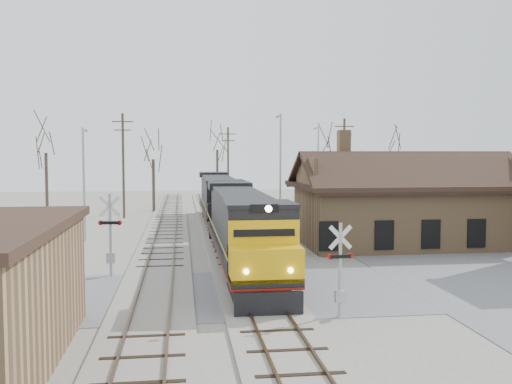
# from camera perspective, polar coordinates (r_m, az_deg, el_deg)

# --- Properties ---
(ground) EXTENTS (140.00, 140.00, 0.00)m
(ground) POSITION_cam_1_polar(r_m,az_deg,el_deg) (26.28, -0.08, -10.00)
(ground) COLOR #A09B90
(ground) RESTS_ON ground
(road) EXTENTS (60.00, 9.00, 0.03)m
(road) POSITION_cam_1_polar(r_m,az_deg,el_deg) (26.28, -0.08, -9.97)
(road) COLOR slate
(road) RESTS_ON ground
(track_main) EXTENTS (3.40, 90.00, 0.24)m
(track_main) POSITION_cam_1_polar(r_m,az_deg,el_deg) (40.91, -2.79, -4.86)
(track_main) COLOR #A09B90
(track_main) RESTS_ON ground
(track_siding) EXTENTS (3.40, 90.00, 0.24)m
(track_siding) POSITION_cam_1_polar(r_m,az_deg,el_deg) (40.79, -9.13, -4.93)
(track_siding) COLOR #A09B90
(track_siding) RESTS_ON ground
(depot) EXTENTS (15.20, 9.31, 7.90)m
(depot) POSITION_cam_1_polar(r_m,az_deg,el_deg) (40.49, 14.73, -1.73)
(depot) COLOR #A07B53
(depot) RESTS_ON ground
(locomotive_lead) EXTENTS (2.89, 19.37, 4.30)m
(locomotive_lead) POSITION_cam_1_polar(r_m,az_deg,el_deg) (30.75, -1.29, -3.67)
(locomotive_lead) COLOR black
(locomotive_lead) RESTS_ON ground
(locomotive_trailing) EXTENTS (2.89, 19.37, 4.07)m
(locomotive_trailing) POSITION_cam_1_polar(r_m,az_deg,el_deg) (50.22, -3.70, -0.69)
(locomotive_trailing) COLOR black
(locomotive_trailing) RESTS_ON ground
(crossbuck_near) EXTENTS (1.05, 0.27, 3.66)m
(crossbuck_near) POSITION_cam_1_polar(r_m,az_deg,el_deg) (22.30, 8.41, -7.99)
(crossbuck_near) COLOR #A5A8AD
(crossbuck_near) RESTS_ON ground
(crossbuck_far) EXTENTS (1.22, 0.32, 4.26)m
(crossbuck_far) POSITION_cam_1_polar(r_m,az_deg,el_deg) (30.11, -14.36, -4.48)
(crossbuck_far) COLOR #A5A8AD
(crossbuck_far) RESTS_ON ground
(streetlight_a) EXTENTS (0.25, 2.04, 8.12)m
(streetlight_a) POSITION_cam_1_polar(r_m,az_deg,el_deg) (42.64, -16.82, 1.45)
(streetlight_a) COLOR #A5A8AD
(streetlight_a) RESTS_ON ground
(streetlight_b) EXTENTS (0.25, 2.04, 9.70)m
(streetlight_b) POSITION_cam_1_polar(r_m,az_deg,el_deg) (49.78, 2.44, 2.88)
(streetlight_b) COLOR #A5A8AD
(streetlight_b) RESTS_ON ground
(streetlight_c) EXTENTS (0.25, 2.04, 9.13)m
(streetlight_c) POSITION_cam_1_polar(r_m,az_deg,el_deg) (62.01, 6.20, 2.82)
(streetlight_c) COLOR #A5A8AD
(streetlight_c) RESTS_ON ground
(utility_pole_a) EXTENTS (2.00, 0.24, 10.07)m
(utility_pole_a) POSITION_cam_1_polar(r_m,az_deg,el_deg) (56.20, -13.13, 2.78)
(utility_pole_a) COLOR #382D23
(utility_pole_a) RESTS_ON ground
(utility_pole_b) EXTENTS (2.00, 0.24, 9.34)m
(utility_pole_b) POSITION_cam_1_polar(r_m,az_deg,el_deg) (68.45, -2.81, 2.77)
(utility_pole_b) COLOR #382D23
(utility_pole_b) RESTS_ON ground
(utility_pole_c) EXTENTS (2.00, 0.24, 9.76)m
(utility_pole_c) POSITION_cam_1_polar(r_m,az_deg,el_deg) (58.29, 8.79, 2.72)
(utility_pole_c) COLOR #382D23
(utility_pole_c) RESTS_ON ground
(tree_a) EXTENTS (4.20, 4.20, 10.30)m
(tree_a) POSITION_cam_1_polar(r_m,az_deg,el_deg) (61.16, -20.30, 4.66)
(tree_a) COLOR #382D23
(tree_a) RESTS_ON ground
(tree_b) EXTENTS (3.75, 3.75, 9.19)m
(tree_b) POSITION_cam_1_polar(r_m,az_deg,el_deg) (61.65, -10.25, 4.10)
(tree_b) COLOR #382D23
(tree_b) RESTS_ON ground
(tree_c) EXTENTS (4.46, 4.46, 10.92)m
(tree_c) POSITION_cam_1_polar(r_m,az_deg,el_deg) (74.52, -3.90, 5.08)
(tree_c) COLOR #382D23
(tree_c) RESTS_ON ground
(tree_d) EXTENTS (3.92, 3.92, 9.59)m
(tree_d) POSITION_cam_1_polar(r_m,az_deg,el_deg) (66.58, 6.88, 4.37)
(tree_d) COLOR #382D23
(tree_d) RESTS_ON ground
(tree_e) EXTENTS (3.86, 3.86, 9.45)m
(tree_e) POSITION_cam_1_polar(r_m,az_deg,el_deg) (69.58, 13.33, 4.19)
(tree_e) COLOR #382D23
(tree_e) RESTS_ON ground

